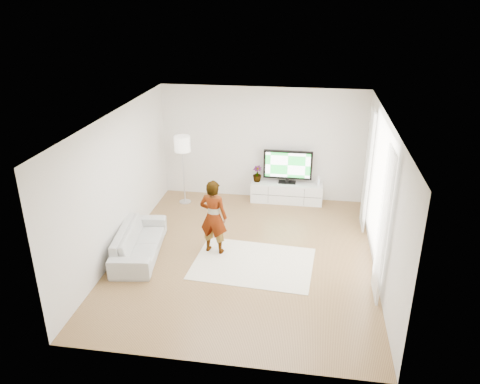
# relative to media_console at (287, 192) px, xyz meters

# --- Properties ---
(floor) EXTENTS (6.00, 6.00, 0.00)m
(floor) POSITION_rel_media_console_xyz_m (-0.66, -2.76, -0.25)
(floor) COLOR #997645
(floor) RESTS_ON ground
(ceiling) EXTENTS (6.00, 6.00, 0.00)m
(ceiling) POSITION_rel_media_console_xyz_m (-0.66, -2.76, 2.55)
(ceiling) COLOR white
(ceiling) RESTS_ON wall_back
(wall_left) EXTENTS (0.02, 6.00, 2.80)m
(wall_left) POSITION_rel_media_console_xyz_m (-3.16, -2.76, 1.15)
(wall_left) COLOR silver
(wall_left) RESTS_ON floor
(wall_right) EXTENTS (0.02, 6.00, 2.80)m
(wall_right) POSITION_rel_media_console_xyz_m (1.84, -2.76, 1.15)
(wall_right) COLOR silver
(wall_right) RESTS_ON floor
(wall_back) EXTENTS (5.00, 0.02, 2.80)m
(wall_back) POSITION_rel_media_console_xyz_m (-0.66, 0.24, 1.15)
(wall_back) COLOR silver
(wall_back) RESTS_ON floor
(wall_front) EXTENTS (5.00, 0.02, 2.80)m
(wall_front) POSITION_rel_media_console_xyz_m (-0.66, -5.76, 1.15)
(wall_front) COLOR silver
(wall_front) RESTS_ON floor
(window) EXTENTS (0.01, 2.60, 2.50)m
(window) POSITION_rel_media_console_xyz_m (1.82, -2.46, 1.20)
(window) COLOR white
(window) RESTS_ON wall_right
(curtain_near) EXTENTS (0.04, 0.70, 2.60)m
(curtain_near) POSITION_rel_media_console_xyz_m (1.74, -3.76, 1.10)
(curtain_near) COLOR white
(curtain_near) RESTS_ON floor
(curtain_far) EXTENTS (0.04, 0.70, 2.60)m
(curtain_far) POSITION_rel_media_console_xyz_m (1.74, -1.16, 1.10)
(curtain_far) COLOR white
(curtain_far) RESTS_ON floor
(media_console) EXTENTS (1.76, 0.50, 0.49)m
(media_console) POSITION_rel_media_console_xyz_m (0.00, 0.00, 0.00)
(media_console) COLOR white
(media_console) RESTS_ON floor
(television) EXTENTS (1.19, 0.23, 0.83)m
(television) POSITION_rel_media_console_xyz_m (0.00, 0.03, 0.70)
(television) COLOR black
(television) RESTS_ON media_console
(game_console) EXTENTS (0.05, 0.15, 0.21)m
(game_console) POSITION_rel_media_console_xyz_m (0.77, -0.00, 0.35)
(game_console) COLOR white
(game_console) RESTS_ON media_console
(potted_plant) EXTENTS (0.26, 0.26, 0.40)m
(potted_plant) POSITION_rel_media_console_xyz_m (-0.75, 0.00, 0.45)
(potted_plant) COLOR #3F7238
(potted_plant) RESTS_ON media_console
(rug) EXTENTS (2.38, 1.79, 0.01)m
(rug) POSITION_rel_media_console_xyz_m (-0.45, -3.05, -0.24)
(rug) COLOR #F1EACD
(rug) RESTS_ON floor
(player) EXTENTS (0.61, 0.46, 1.53)m
(player) POSITION_rel_media_console_xyz_m (-1.29, -2.70, 0.53)
(player) COLOR #334772
(player) RESTS_ON rug
(sofa) EXTENTS (1.03, 2.06, 0.58)m
(sofa) POSITION_rel_media_console_xyz_m (-2.73, -3.04, 0.04)
(sofa) COLOR silver
(sofa) RESTS_ON floor
(floor_lamp) EXTENTS (0.38, 0.38, 1.70)m
(floor_lamp) POSITION_rel_media_console_xyz_m (-2.50, -0.43, 1.19)
(floor_lamp) COLOR silver
(floor_lamp) RESTS_ON floor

